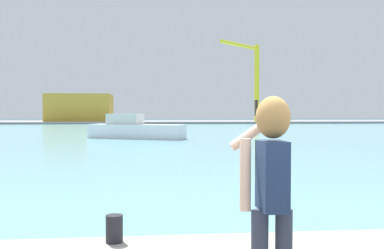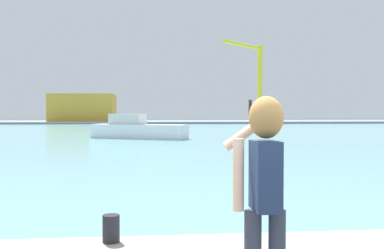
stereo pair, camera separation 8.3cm
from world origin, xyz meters
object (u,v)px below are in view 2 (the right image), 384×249
warehouse_left (84,108)px  person_photographer (264,180)px  harbor_bollard (111,229)px  boat_moored (137,129)px  port_crane (255,73)px

warehouse_left → person_photographer: bearing=-80.8°
harbor_bollard → boat_moored: (-0.66, 32.99, -0.04)m
boat_moored → warehouse_left: bearing=129.4°
harbor_bollard → warehouse_left: (-13.49, 89.92, 2.39)m
boat_moored → port_crane: 55.28m
port_crane → boat_moored: bearing=-114.2°
harbor_bollard → boat_moored: boat_moored is taller
harbor_bollard → port_crane: (21.70, 82.65, 9.42)m
harbor_bollard → person_photographer: bearing=-55.6°
person_photographer → port_crane: bearing=-13.3°
person_photographer → harbor_bollard: 2.63m
person_photographer → warehouse_left: 93.16m
boat_moored → port_crane: bearing=92.4°
boat_moored → port_crane: size_ratio=0.55×
person_photographer → harbor_bollard: size_ratio=5.14×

